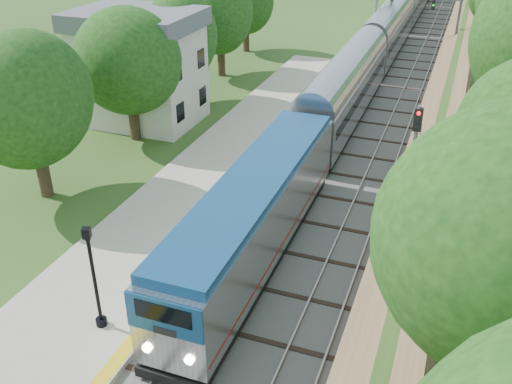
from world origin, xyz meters
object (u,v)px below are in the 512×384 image
(lamppost_far, at_px, (95,284))
(signal_farside, at_px, (412,159))
(station_building, at_px, (140,67))
(signal_gantry, at_px, (417,8))
(train, at_px, (400,17))

(lamppost_far, height_order, signal_farside, signal_farside)
(station_building, xyz_separation_m, signal_gantry, (16.47, 24.99, 0.73))
(station_building, bearing_deg, signal_farside, -24.97)
(station_building, bearing_deg, train, 67.35)
(station_building, relative_size, lamppost_far, 1.92)
(signal_gantry, height_order, train, signal_gantry)
(station_building, distance_m, signal_gantry, 29.94)
(signal_gantry, height_order, lamppost_far, signal_gantry)
(signal_gantry, bearing_deg, signal_farside, -83.81)
(train, relative_size, signal_farside, 16.75)
(station_building, height_order, signal_farside, station_building)
(station_building, relative_size, signal_farside, 1.27)
(station_building, xyz_separation_m, lamppost_far, (10.06, -20.63, -1.71))
(lamppost_far, bearing_deg, signal_farside, 47.89)
(station_building, height_order, signal_gantry, station_building)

